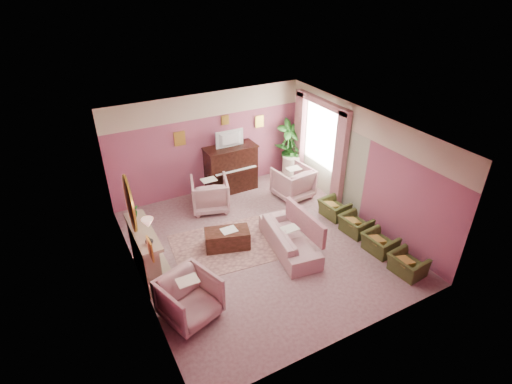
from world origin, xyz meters
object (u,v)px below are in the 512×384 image
sofa (290,234)px  floral_armchair_right (293,181)px  olive_chair_a (408,262)px  olive_chair_d (334,206)px  floral_armchair_left (210,193)px  olive_chair_c (356,222)px  piano (231,169)px  television (231,138)px  side_table (291,167)px  floral_armchair_front (189,296)px  coffee_table (227,239)px  olive_chair_b (380,241)px

sofa → floral_armchair_right: floral_armchair_right is taller
olive_chair_a → olive_chair_d: bearing=90.0°
floral_armchair_left → olive_chair_a: bearing=-58.6°
olive_chair_d → sofa: bearing=-161.1°
olive_chair_a → olive_chair_c: 1.64m
sofa → olive_chair_d: 1.82m
piano → olive_chair_d: piano is taller
piano → olive_chair_d: bearing=-55.8°
television → olive_chair_c: television is taller
olive_chair_d → side_table: bearing=85.5°
floral_armchair_front → sofa: bearing=17.4°
piano → floral_armchair_right: 1.77m
floral_armchair_left → olive_chair_c: floral_armchair_left is taller
floral_armchair_front → olive_chair_a: bearing=-13.3°
olive_chair_d → floral_armchair_left: bearing=144.9°
coffee_table → olive_chair_b: bearing=-31.1°
floral_armchair_left → olive_chair_b: (2.63, -3.49, -0.18)m
floral_armchair_right → side_table: 1.13m
olive_chair_d → side_table: side_table is taller
floral_armchair_left → olive_chair_c: 3.75m
floral_armchair_right → olive_chair_b: (0.37, -3.00, -0.18)m
olive_chair_b → side_table: bearing=87.3°
television → sofa: (-0.01, -3.05, -1.21)m
floral_armchair_front → olive_chair_c: floral_armchair_front is taller
sofa → floral_armchair_front: 2.79m
piano → floral_armchair_left: size_ratio=1.45×
side_table → floral_armchair_right: bearing=-119.8°
floral_armchair_front → olive_chair_c: size_ratio=1.39×
floral_armchair_left → side_table: floral_armchair_left is taller
olive_chair_a → sofa: bearing=132.6°
floral_armchair_right → floral_armchair_front: (-4.01, -2.78, 0.00)m
olive_chair_b → coffee_table: bearing=148.9°
side_table → piano: bearing=174.8°
piano → floral_armchair_front: 4.76m
floral_armchair_left → television: bearing=33.3°
floral_armchair_right → coffee_table: bearing=-154.4°
floral_armchair_left → olive_chair_a: (2.63, -4.31, -0.18)m
coffee_table → olive_chair_b: 3.42m
olive_chair_c → side_table: 3.16m
coffee_table → olive_chair_c: bearing=-18.0°
piano → olive_chair_c: size_ratio=2.01×
floral_armchair_left → side_table: (2.82, 0.49, -0.13)m
olive_chair_c → floral_armchair_left: bearing=134.6°
olive_chair_c → sofa: bearing=172.4°
piano → floral_armchair_right: (1.33, -1.15, -0.17)m
coffee_table → floral_armchair_right: size_ratio=1.04×
piano → coffee_table: (-1.23, -2.38, -0.43)m
floral_armchair_front → olive_chair_d: bearing=18.0°
piano → side_table: size_ratio=2.00×
coffee_table → floral_armchair_front: (-1.45, -1.55, 0.26)m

